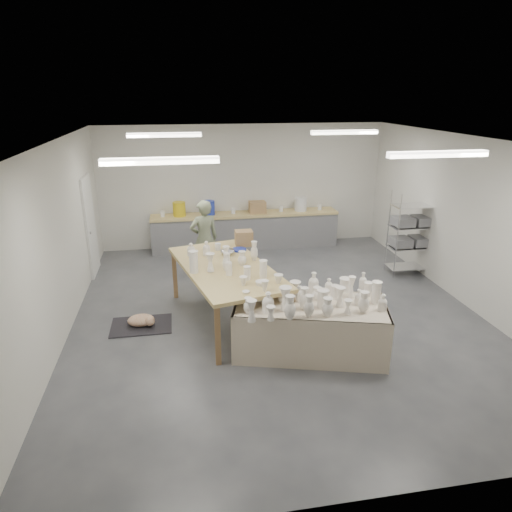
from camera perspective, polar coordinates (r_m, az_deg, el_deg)
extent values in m
plane|color=#424449|center=(8.19, 2.63, -7.16)|extent=(8.00, 8.00, 0.00)
cube|color=white|center=(7.33, 3.01, 14.14)|extent=(7.00, 8.00, 0.02)
cube|color=silver|center=(11.45, -1.61, 8.69)|extent=(7.00, 0.02, 3.00)
cube|color=silver|center=(4.15, 15.25, -13.21)|extent=(7.00, 0.02, 3.00)
cube|color=silver|center=(7.68, -23.60, 1.38)|extent=(0.02, 8.00, 3.00)
cube|color=silver|center=(9.04, 25.05, 3.78)|extent=(0.02, 8.00, 3.00)
cube|color=white|center=(10.24, -19.99, 3.55)|extent=(0.05, 0.90, 2.10)
cube|color=white|center=(5.67, -11.86, 11.57)|extent=(1.40, 0.12, 0.08)
cube|color=white|center=(6.62, 21.78, 11.75)|extent=(1.40, 0.12, 0.08)
cube|color=white|center=(9.15, -11.38, 14.62)|extent=(1.40, 0.12, 0.08)
cube|color=white|center=(9.76, 11.00, 14.95)|extent=(1.40, 0.12, 0.08)
cube|color=tan|center=(11.28, -1.34, 5.24)|extent=(4.60, 0.60, 0.06)
cube|color=slate|center=(11.40, -1.32, 3.05)|extent=(4.60, 0.55, 0.84)
cylinder|color=gold|center=(11.11, -9.57, 5.80)|extent=(0.30, 0.30, 0.34)
cylinder|color=#2032AE|center=(11.13, -5.96, 6.00)|extent=(0.30, 0.30, 0.34)
cylinder|color=white|center=(11.52, 5.60, 6.48)|extent=(0.30, 0.30, 0.34)
cube|color=#A07A4D|center=(11.28, 0.17, 6.14)|extent=(0.40, 0.30, 0.28)
cylinder|color=white|center=(11.14, -11.61, 5.18)|extent=(0.10, 0.10, 0.14)
cylinder|color=white|center=(11.21, -2.87, 5.66)|extent=(0.10, 0.10, 0.14)
cylinder|color=white|center=(11.42, 3.15, 5.91)|extent=(0.10, 0.10, 0.14)
cylinder|color=white|center=(11.68, 7.96, 6.07)|extent=(0.10, 0.10, 0.14)
cylinder|color=silver|center=(9.80, 17.27, 2.24)|extent=(0.02, 0.02, 1.80)
cylinder|color=silver|center=(10.21, 21.48, 2.43)|extent=(0.02, 0.02, 1.80)
cylinder|color=silver|center=(10.18, 16.18, 2.99)|extent=(0.02, 0.02, 1.80)
cylinder|color=silver|center=(10.57, 20.29, 3.15)|extent=(0.02, 0.02, 1.80)
cube|color=silver|center=(10.41, 18.38, -1.23)|extent=(0.88, 0.48, 0.02)
cube|color=silver|center=(10.27, 18.65, 1.12)|extent=(0.88, 0.48, 0.02)
cube|color=silver|center=(10.14, 18.93, 3.52)|extent=(0.88, 0.48, 0.02)
cube|color=silver|center=(10.03, 19.21, 5.99)|extent=(0.88, 0.48, 0.02)
cube|color=slate|center=(10.13, 17.63, 1.70)|extent=(0.38, 0.42, 0.18)
cube|color=slate|center=(10.34, 19.80, 1.80)|extent=(0.38, 0.42, 0.18)
cube|color=slate|center=(10.01, 17.89, 4.14)|extent=(0.38, 0.42, 0.18)
cube|color=slate|center=(10.22, 20.09, 4.20)|extent=(0.38, 0.42, 0.18)
cube|color=olive|center=(6.97, 6.71, -9.26)|extent=(2.14, 1.39, 0.68)
cube|color=beige|center=(6.78, 6.85, -6.12)|extent=(2.42, 1.61, 0.03)
cube|color=beige|center=(6.53, 7.99, -10.98)|extent=(2.15, 0.63, 0.78)
cube|color=beige|center=(7.38, 5.62, -7.05)|extent=(2.15, 0.63, 0.78)
cube|color=tan|center=(7.60, -3.77, -1.50)|extent=(1.89, 2.86, 0.06)
cube|color=olive|center=(6.65, -7.57, -9.64)|extent=(0.08, 0.08, 0.93)
cube|color=olive|center=(6.78, 2.51, -8.86)|extent=(0.08, 0.08, 0.93)
cube|color=olive|center=(8.90, -8.35, -1.80)|extent=(0.08, 0.08, 0.93)
cube|color=olive|center=(9.00, -0.87, -1.35)|extent=(0.08, 0.08, 0.93)
ellipsoid|color=silver|center=(8.14, -3.56, 0.60)|extent=(0.26, 0.26, 0.12)
cylinder|color=#2032AE|center=(8.33, -2.11, 0.81)|extent=(0.26, 0.26, 0.03)
cylinder|color=white|center=(8.37, -4.79, 1.19)|extent=(0.11, 0.11, 0.12)
cube|color=#A07A4D|center=(8.58, -1.53, 2.27)|extent=(0.32, 0.26, 0.28)
cube|color=black|center=(8.00, -14.12, -8.42)|extent=(1.00, 0.70, 0.02)
ellipsoid|color=white|center=(7.95, -14.18, -7.75)|extent=(0.53, 0.45, 0.19)
sphere|color=white|center=(7.84, -13.12, -7.93)|extent=(0.16, 0.16, 0.16)
imported|color=gray|center=(9.57, -6.48, 2.15)|extent=(0.68, 0.52, 1.65)
cylinder|color=red|center=(10.00, -6.46, -0.32)|extent=(0.39, 0.39, 0.04)
cylinder|color=silver|center=(10.03, -5.67, -1.13)|extent=(0.02, 0.02, 0.28)
cylinder|color=silver|center=(10.17, -6.70, -0.87)|extent=(0.02, 0.02, 0.28)
cylinder|color=silver|center=(9.96, -6.92, -1.35)|extent=(0.02, 0.02, 0.28)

